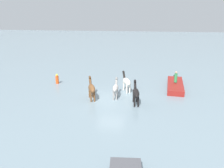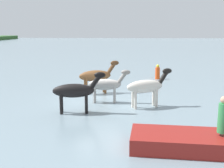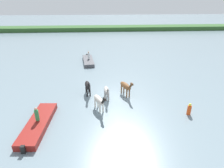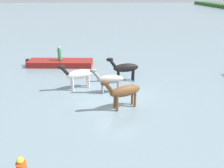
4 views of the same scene
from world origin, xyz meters
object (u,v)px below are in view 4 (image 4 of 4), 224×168
horse_rear_stallion (125,68)px  horse_dun_straggler (124,91)px  horse_pinto_flank (109,79)px  horse_mid_herd (78,74)px  person_helmsman_aft (59,53)px  boat_dinghy_port (60,64)px

horse_rear_stallion → horse_dun_straggler: 4.14m
horse_pinto_flank → horse_dun_straggler: bearing=105.5°
horse_dun_straggler → horse_pinto_flank: bearing=-93.0°
horse_mid_herd → person_helmsman_aft: bearing=-90.8°
horse_rear_stallion → horse_mid_herd: 3.53m
horse_rear_stallion → horse_mid_herd: (1.22, -3.32, -0.00)m
horse_mid_herd → boat_dinghy_port: bearing=-90.7°
horse_rear_stallion → boat_dinghy_port: bearing=-44.6°
horse_rear_stallion → horse_mid_herd: size_ratio=1.03×
horse_rear_stallion → person_helmsman_aft: (-3.84, -5.46, 0.12)m
horse_dun_straggler → person_helmsman_aft: (-7.96, -4.99, 0.10)m
horse_mid_herd → person_helmsman_aft: horse_mid_herd is taller
boat_dinghy_port → horse_dun_straggler: bearing=-54.1°
horse_rear_stallion → horse_dun_straggler: (4.11, -0.47, 0.02)m
horse_rear_stallion → boat_dinghy_port: size_ratio=0.41×
horse_rear_stallion → horse_mid_herd: bearing=10.7°
horse_rear_stallion → horse_pinto_flank: size_ratio=1.10×
horse_rear_stallion → horse_pinto_flank: bearing=48.9°
horse_rear_stallion → horse_pinto_flank: (2.00, -1.23, -0.09)m
horse_dun_straggler → horse_pinto_flank: (-2.11, -0.77, -0.11)m
horse_rear_stallion → horse_mid_herd: same height
horse_mid_herd → person_helmsman_aft: 5.50m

